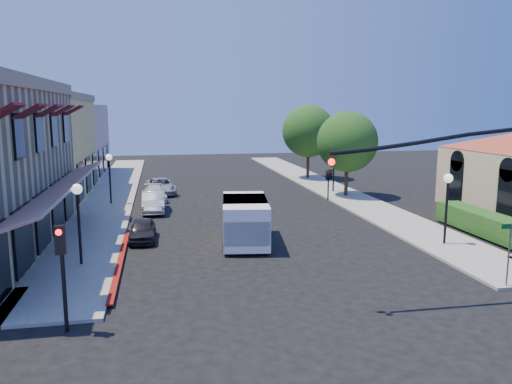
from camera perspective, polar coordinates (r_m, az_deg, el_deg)
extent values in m
plane|color=black|center=(15.88, 9.11, -15.38)|extent=(120.00, 120.00, 0.00)
cube|color=gray|center=(41.18, -15.96, -0.06)|extent=(3.50, 50.00, 0.12)
cube|color=gray|center=(43.29, 7.77, 0.67)|extent=(3.50, 50.00, 0.12)
cube|color=maroon|center=(22.57, -15.25, -7.98)|extent=(0.25, 10.00, 0.06)
cube|color=tan|center=(25.14, -24.27, 11.31)|extent=(0.50, 18.20, 0.60)
cube|color=#561416|center=(25.16, -21.21, 0.63)|extent=(1.75, 17.00, 0.67)
cube|color=#4B0F17|center=(18.15, -26.83, 8.18)|extent=(1.02, 1.50, 0.60)
cube|color=#4B0F17|center=(21.45, -24.38, 8.41)|extent=(1.02, 1.50, 0.60)
cube|color=#4B0F17|center=(24.77, -22.58, 8.56)|extent=(1.02, 1.50, 0.60)
cube|color=#4B0F17|center=(28.11, -21.22, 8.67)|extent=(1.02, 1.50, 0.60)
cube|color=#4B0F17|center=(31.47, -20.14, 8.76)|extent=(1.02, 1.50, 0.60)
cube|color=black|center=(21.68, -25.07, -4.88)|extent=(0.12, 2.60, 2.60)
cube|color=black|center=(24.90, -23.21, -2.97)|extent=(0.12, 2.60, 2.60)
cube|color=black|center=(28.17, -21.79, -1.50)|extent=(0.12, 2.60, 2.60)
cube|color=black|center=(31.46, -20.66, -0.34)|extent=(0.12, 2.60, 2.60)
cube|color=#E2B765|center=(40.94, -25.80, 4.58)|extent=(10.00, 12.00, 7.60)
cube|color=beige|center=(52.62, -22.50, 5.37)|extent=(10.00, 12.00, 7.00)
cube|color=black|center=(32.09, 26.68, -0.20)|extent=(0.12, 1.40, 2.80)
cube|color=black|center=(36.12, 21.87, 1.11)|extent=(0.12, 1.40, 2.80)
cube|color=#1B4A15|center=(28.85, 25.09, -4.73)|extent=(1.40, 8.00, 1.10)
cylinder|color=#342314|center=(38.52, 10.26, 1.00)|extent=(0.28, 0.28, 2.10)
sphere|color=#1B4A15|center=(38.19, 10.40, 5.68)|extent=(4.56, 4.56, 4.56)
cylinder|color=#342314|center=(47.88, 5.94, 2.86)|extent=(0.28, 0.28, 2.27)
sphere|color=#1B4A15|center=(47.61, 6.01, 6.94)|extent=(4.94, 4.94, 4.94)
cylinder|color=black|center=(17.62, 20.57, 5.49)|extent=(7.80, 0.14, 0.14)
imported|color=black|center=(16.02, 8.38, 2.41)|extent=(0.20, 0.16, 1.00)
sphere|color=#FF0C0C|center=(15.81, 8.63, 3.41)|extent=(0.22, 0.22, 0.22)
cylinder|color=black|center=(16.11, -21.10, -9.80)|extent=(0.12, 0.12, 3.00)
cube|color=black|center=(15.58, -21.50, -5.10)|extent=(0.28, 0.22, 0.85)
sphere|color=#FF0C0C|center=(15.41, -21.63, -4.31)|extent=(0.18, 0.18, 0.18)
cylinder|color=#595B5E|center=(20.83, 26.91, -6.57)|extent=(0.06, 0.06, 2.50)
cube|color=#0C591E|center=(20.56, 27.15, -3.49)|extent=(0.80, 0.04, 0.18)
cylinder|color=black|center=(22.34, -19.53, -4.12)|extent=(0.12, 0.12, 3.20)
sphere|color=white|center=(22.01, -19.78, 0.32)|extent=(0.44, 0.44, 0.44)
cylinder|color=black|center=(36.01, -16.33, 1.07)|extent=(0.12, 0.12, 3.20)
sphere|color=white|center=(35.80, -16.46, 3.84)|extent=(0.44, 0.44, 0.44)
cylinder|color=black|center=(25.92, 20.90, -2.36)|extent=(0.12, 0.12, 3.20)
sphere|color=white|center=(25.64, 21.13, 1.47)|extent=(0.44, 0.44, 0.44)
cylinder|color=black|center=(40.20, 8.85, 2.18)|extent=(0.12, 0.12, 3.20)
sphere|color=white|center=(40.01, 8.92, 4.67)|extent=(0.44, 0.44, 0.44)
cube|color=white|center=(24.83, -1.25, -3.19)|extent=(2.80, 5.24, 2.04)
cube|color=white|center=(22.76, -1.05, -4.66)|extent=(2.17, 0.95, 1.14)
cube|color=black|center=(23.02, -1.10, -3.05)|extent=(1.93, 0.37, 1.02)
cube|color=black|center=(25.06, -1.29, -1.88)|extent=(2.55, 3.22, 1.02)
cylinder|color=black|center=(23.37, -3.47, -6.09)|extent=(0.38, 0.78, 0.75)
cylinder|color=black|center=(26.66, -3.46, -4.12)|extent=(0.38, 0.78, 0.75)
cylinder|color=black|center=(23.44, 1.28, -6.02)|extent=(0.38, 0.78, 0.75)
cylinder|color=black|center=(26.73, 0.69, -4.07)|extent=(0.38, 0.78, 0.75)
imported|color=black|center=(26.07, -12.85, -4.26)|extent=(1.38, 3.28, 1.11)
imported|color=#B8BCBE|center=(33.04, -11.66, -1.12)|extent=(1.43, 4.06, 1.34)
imported|color=silver|center=(37.11, -11.49, -0.17)|extent=(1.84, 3.78, 1.06)
imported|color=#B6B8BC|center=(39.95, -10.86, 0.66)|extent=(2.56, 4.68, 1.24)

